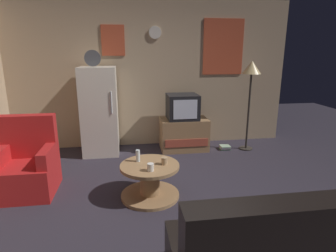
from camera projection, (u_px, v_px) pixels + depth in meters
ground_plane at (170, 210)px, 3.20m from camera, size 12.00×12.00×0.00m
wall_with_art at (150, 74)px, 5.20m from camera, size 5.20×0.12×2.66m
fridge at (100, 111)px, 4.82m from camera, size 0.60×0.62×1.77m
tv_stand at (184, 134)px, 5.12m from camera, size 0.84×0.53×0.57m
crt_tv at (182, 107)px, 4.99m from camera, size 0.54×0.51×0.44m
standing_lamp at (251, 75)px, 4.85m from camera, size 0.32×0.32×1.59m
coffee_table at (150, 181)px, 3.45m from camera, size 0.72×0.72×0.43m
wine_glass at (138, 156)px, 3.47m from camera, size 0.05×0.05×0.15m
mug_ceramic_white at (151, 167)px, 3.21m from camera, size 0.08×0.08×0.09m
mug_ceramic_tan at (164, 161)px, 3.39m from camera, size 0.08×0.08×0.09m
armchair at (27, 166)px, 3.56m from camera, size 0.68×0.68×0.96m
book_stack at (225, 147)px, 5.17m from camera, size 0.19×0.17×0.07m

